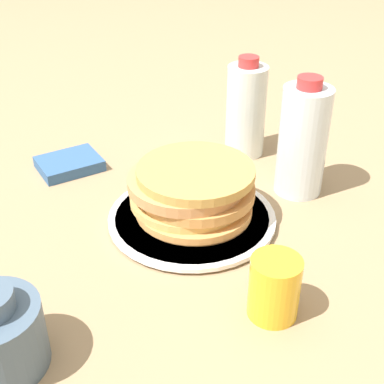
% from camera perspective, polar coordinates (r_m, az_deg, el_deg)
% --- Properties ---
extents(ground_plane, '(4.00, 4.00, 0.00)m').
position_cam_1_polar(ground_plane, '(0.84, -1.80, -2.48)').
color(ground_plane, '#9E7F5B').
extents(plate, '(0.26, 0.26, 0.01)m').
position_cam_1_polar(plate, '(0.83, 0.00, -2.77)').
color(plate, white).
rests_on(plate, ground_plane).
extents(pancake_stack, '(0.19, 0.19, 0.08)m').
position_cam_1_polar(pancake_stack, '(0.80, 0.05, 0.02)').
color(pancake_stack, tan).
rests_on(pancake_stack, plate).
extents(juice_glass, '(0.06, 0.06, 0.08)m').
position_cam_1_polar(juice_glass, '(0.66, 8.78, -10.03)').
color(juice_glass, yellow).
rests_on(juice_glass, ground_plane).
extents(water_bottle_near, '(0.07, 0.07, 0.19)m').
position_cam_1_polar(water_bottle_near, '(1.00, 5.77, 8.70)').
color(water_bottle_near, silver).
rests_on(water_bottle_near, ground_plane).
extents(water_bottle_mid, '(0.08, 0.08, 0.20)m').
position_cam_1_polar(water_bottle_mid, '(0.88, 11.74, 5.42)').
color(water_bottle_mid, silver).
rests_on(water_bottle_mid, ground_plane).
extents(napkin, '(0.13, 0.11, 0.02)m').
position_cam_1_polar(napkin, '(0.99, -12.95, 2.96)').
color(napkin, '#33598C').
rests_on(napkin, ground_plane).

